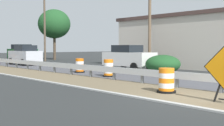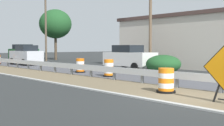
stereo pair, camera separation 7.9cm
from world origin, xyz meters
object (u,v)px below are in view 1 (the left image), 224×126
car_trailing_near_lane (128,57)px  utility_pole_mid (45,24)px  traffic_barrel_nearest (166,82)px  car_lead_near_lane (25,55)px  car_mid_far_lane (22,53)px  traffic_barrel_mid (80,66)px  utility_pole_near (150,11)px  traffic_barrel_close (108,69)px

car_trailing_near_lane → utility_pole_mid: utility_pole_mid is taller
traffic_barrel_nearest → car_lead_near_lane: bearing=78.8°
car_mid_far_lane → utility_pole_mid: 4.49m
traffic_barrel_mid → car_lead_near_lane: size_ratio=0.24×
utility_pole_near → utility_pole_mid: size_ratio=1.02×
car_trailing_near_lane → utility_pole_near: 4.21m
car_trailing_near_lane → car_mid_far_lane: (-0.26, 17.88, 0.09)m
traffic_barrel_mid → car_lead_near_lane: (1.19, 10.68, 0.53)m
traffic_barrel_nearest → car_mid_far_lane: car_mid_far_lane is taller
traffic_barrel_nearest → traffic_barrel_mid: size_ratio=0.98×
car_trailing_near_lane → utility_pole_near: size_ratio=0.48×
traffic_barrel_nearest → traffic_barrel_close: 6.48m
traffic_barrel_mid → utility_pole_near: size_ratio=0.11×
traffic_barrel_mid → car_lead_near_lane: car_lead_near_lane is taller
car_lead_near_lane → car_trailing_near_lane: (3.11, -11.24, -0.01)m
traffic_barrel_close → car_trailing_near_lane: car_trailing_near_lane is taller
traffic_barrel_nearest → car_lead_near_lane: (3.96, 20.06, 0.54)m
car_trailing_near_lane → car_lead_near_lane: bearing=-164.2°
traffic_barrel_close → utility_pole_mid: bearing=70.9°
traffic_barrel_mid → car_trailing_near_lane: car_trailing_near_lane is taller
traffic_barrel_nearest → car_mid_far_lane: size_ratio=0.21×
traffic_barrel_nearest → car_mid_far_lane: 27.56m
traffic_barrel_nearest → utility_pole_mid: utility_pole_mid is taller
traffic_barrel_nearest → utility_pole_near: size_ratio=0.11×
traffic_barrel_close → car_trailing_near_lane: size_ratio=0.24×
utility_pole_near → car_lead_near_lane: bearing=113.4°
traffic_barrel_close → traffic_barrel_mid: size_ratio=1.06×
car_mid_far_lane → utility_pole_mid: size_ratio=0.52×
car_lead_near_lane → car_mid_far_lane: size_ratio=0.90×
car_trailing_near_lane → utility_pole_near: utility_pole_near is taller
utility_pole_near → utility_pole_mid: (-0.07, 16.60, -0.08)m
utility_pole_mid → traffic_barrel_mid: bearing=-111.8°
car_lead_near_lane → car_mid_far_lane: 7.22m
car_trailing_near_lane → utility_pole_mid: 16.63m
car_mid_far_lane → utility_pole_near: utility_pole_near is taller
utility_pole_near → utility_pole_mid: 16.60m
car_trailing_near_lane → utility_pole_near: (1.98, -0.48, 3.68)m
traffic_barrel_mid → car_mid_far_lane: car_mid_far_lane is taller
traffic_barrel_close → utility_pole_near: bearing=19.3°
car_trailing_near_lane → utility_pole_mid: (1.91, 16.12, 3.60)m
traffic_barrel_close → traffic_barrel_mid: 3.38m
car_lead_near_lane → car_mid_far_lane: (2.84, 6.64, 0.08)m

